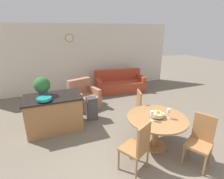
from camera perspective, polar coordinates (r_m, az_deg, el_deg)
The scene contains 14 objects.
wall_back at distance 7.46m, azimuth -9.74°, elevation 10.14°, with size 8.00×0.09×2.70m.
dining_table at distance 3.93m, azimuth 14.30°, elevation -10.87°, with size 1.27×1.27×0.73m.
dining_chair_near_left at distance 3.27m, azimuth 8.40°, elevation -17.78°, with size 0.57×0.57×1.01m.
dining_chair_near_right at distance 3.79m, azimuth 26.96°, elevation -14.15°, with size 0.57×0.57×1.01m.
dining_chair_far_side at distance 4.65m, azimuth 10.00°, elevation -5.90°, with size 0.52×0.52×1.01m.
fruit_bowl at distance 3.82m, azimuth 14.60°, elevation -7.78°, with size 0.28×0.28×0.16m.
wine_glass_left at distance 3.62m, azimuth 12.87°, elevation -7.67°, with size 0.07×0.07×0.22m.
wine_glass_right at distance 3.80m, azimuth 17.96°, elevation -6.77°, with size 0.07×0.07×0.22m.
kitchen_island at distance 4.77m, azimuth -18.35°, elevation -7.21°, with size 1.39×0.87×0.91m.
teal_bowl at distance 4.35m, azimuth -21.25°, elevation -2.86°, with size 0.33×0.33×0.09m.
potted_plant at distance 4.66m, azimuth -21.88°, elevation 1.15°, with size 0.40×0.40×0.47m.
trash_bin at distance 5.10m, azimuth -6.65°, elevation -6.10°, with size 0.28×0.29×0.66m.
couch at distance 7.35m, azimuth 2.46°, elevation 1.79°, with size 2.08×1.07×0.86m.
armchair at distance 5.96m, azimuth -9.13°, elevation -2.66°, with size 1.03×1.08×0.89m.
Camera 1 is at (-1.53, -1.90, 2.51)m, focal length 28.00 mm.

